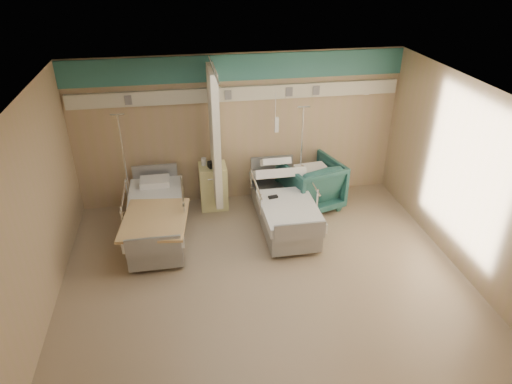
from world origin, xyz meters
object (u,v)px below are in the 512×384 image
(bedside_cabinet, at_px, (213,186))
(iv_stand_right, at_px, (300,183))
(bed_right, at_px, (284,210))
(visitor_armchair, at_px, (311,184))
(bed_left, at_px, (156,222))
(iv_stand_left, at_px, (130,196))

(bedside_cabinet, relative_size, iv_stand_right, 0.44)
(bedside_cabinet, distance_m, iv_stand_right, 1.65)
(bed_right, xyz_separation_m, visitor_armchair, (0.65, 0.60, 0.15))
(bed_right, height_order, visitor_armchair, visitor_armchair)
(bed_right, relative_size, bed_left, 1.00)
(bed_right, distance_m, iv_stand_right, 0.96)
(visitor_armchair, relative_size, iv_stand_left, 0.52)
(bed_right, xyz_separation_m, iv_stand_right, (0.50, 0.82, 0.08))
(bedside_cabinet, relative_size, visitor_armchair, 0.83)
(bedside_cabinet, bearing_deg, bed_right, -38.05)
(bedside_cabinet, height_order, iv_stand_left, iv_stand_left)
(iv_stand_right, height_order, iv_stand_left, iv_stand_left)
(iv_stand_left, bearing_deg, visitor_armchair, -4.13)
(iv_stand_left, bearing_deg, bed_right, -17.41)
(bed_right, height_order, bedside_cabinet, bedside_cabinet)
(visitor_armchair, distance_m, iv_stand_right, 0.27)
(iv_stand_right, bearing_deg, bed_right, -121.44)
(bed_left, relative_size, visitor_armchair, 2.11)
(bedside_cabinet, distance_m, visitor_armchair, 1.83)
(iv_stand_right, bearing_deg, iv_stand_left, 179.59)
(bedside_cabinet, bearing_deg, visitor_armchair, -9.46)
(bed_right, distance_m, visitor_armchair, 0.90)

